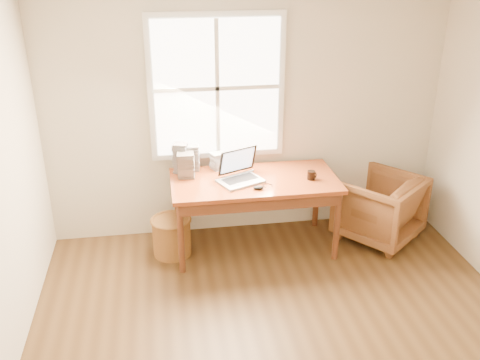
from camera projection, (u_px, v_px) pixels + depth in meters
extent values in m
cube|color=beige|center=(247.00, 110.00, 5.31)|extent=(4.00, 0.02, 2.60)
cube|color=silver|center=(217.00, 88.00, 5.13)|extent=(1.32, 0.05, 1.42)
cube|color=white|center=(217.00, 88.00, 5.10)|extent=(1.20, 0.02, 1.30)
cube|color=silver|center=(217.00, 89.00, 5.10)|extent=(0.04, 0.02, 1.30)
cube|color=silver|center=(217.00, 89.00, 5.10)|extent=(1.20, 0.02, 0.04)
cube|color=brown|center=(254.00, 181.00, 5.13)|extent=(1.60, 0.80, 0.04)
imported|color=brown|center=(379.00, 207.00, 5.47)|extent=(1.04, 1.05, 0.69)
cylinder|color=brown|center=(172.00, 237.00, 5.24)|extent=(0.39, 0.39, 0.37)
ellipsoid|color=black|center=(258.00, 188.00, 4.90)|extent=(0.11, 0.07, 0.03)
cylinder|color=black|center=(311.00, 175.00, 5.10)|extent=(0.09, 0.09, 0.08)
cube|color=#B1B7BD|center=(192.00, 158.00, 5.27)|extent=(0.14, 0.12, 0.26)
cube|color=#2A292F|center=(186.00, 165.00, 5.12)|extent=(0.17, 0.15, 0.24)
cube|color=#A6A7B4|center=(181.00, 158.00, 5.22)|extent=(0.16, 0.15, 0.30)
cube|color=silver|center=(218.00, 161.00, 5.32)|extent=(0.17, 0.16, 0.17)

